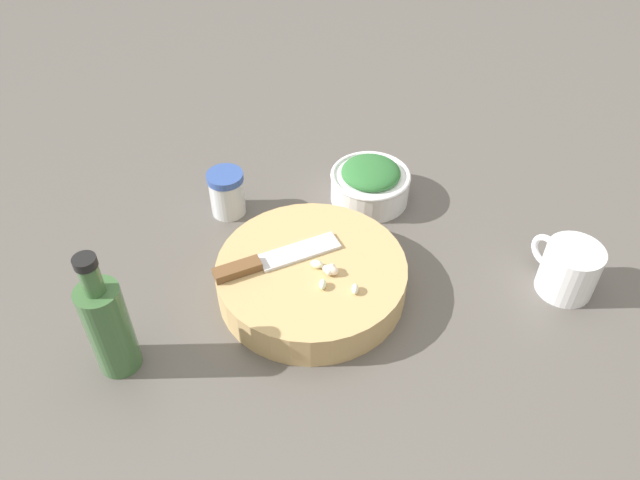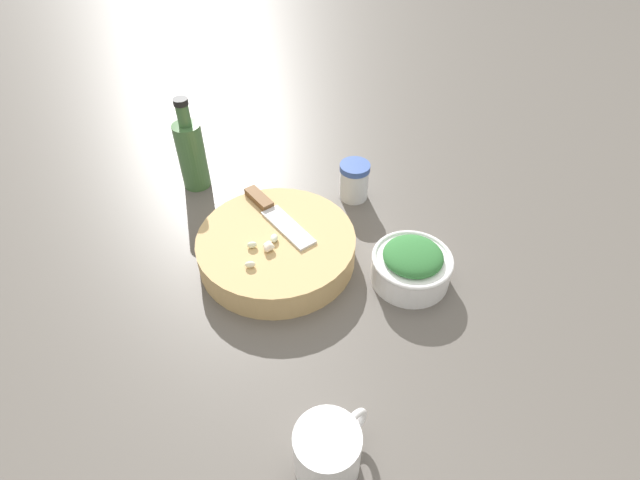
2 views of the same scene
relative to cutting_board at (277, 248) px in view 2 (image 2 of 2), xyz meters
name	(u,v)px [view 2 (image 2 of 2)]	position (x,y,z in m)	size (l,w,h in m)	color
ground_plane	(321,271)	(0.05, 0.07, -0.03)	(5.00, 5.00, 0.00)	#56514C
cutting_board	(277,248)	(0.00, 0.00, 0.00)	(0.27, 0.27, 0.05)	tan
chef_knife	(274,213)	(-0.06, 0.01, 0.03)	(0.18, 0.10, 0.01)	brown
garlic_cloves	(265,247)	(0.03, -0.02, 0.03)	(0.07, 0.06, 0.01)	#EAE5C5
herb_bowl	(411,265)	(0.10, 0.21, 0.01)	(0.13, 0.13, 0.07)	white
spice_jar	(354,181)	(-0.14, 0.18, 0.01)	(0.06, 0.06, 0.08)	silver
coffee_mug	(328,451)	(0.37, 0.01, 0.01)	(0.08, 0.10, 0.08)	white
oil_bottle	(191,153)	(-0.25, -0.13, 0.05)	(0.05, 0.05, 0.19)	#3D6638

